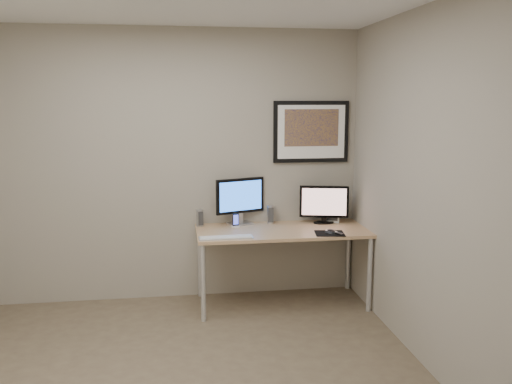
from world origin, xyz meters
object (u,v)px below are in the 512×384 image
at_px(desk, 282,236).
at_px(framed_art, 311,132).
at_px(speaker_left, 200,218).
at_px(monitor_large, 240,199).
at_px(keyboard, 226,237).
at_px(speaker_right, 271,214).
at_px(fan_unit, 332,211).
at_px(phone_dock, 236,220).
at_px(monitor_tv, 324,203).

relative_size(desk, framed_art, 2.13).
bearing_deg(desk, framed_art, 43.46).
bearing_deg(speaker_left, monitor_large, -15.85).
xyz_separation_m(framed_art, monitor_large, (-0.71, -0.07, -0.64)).
bearing_deg(framed_art, keyboard, -147.04).
relative_size(framed_art, speaker_right, 4.26).
bearing_deg(framed_art, monitor_large, -174.14).
relative_size(monitor_large, speaker_right, 2.73).
height_order(desk, fan_unit, fan_unit).
xyz_separation_m(keyboard, fan_unit, (1.11, 0.49, 0.10)).
bearing_deg(phone_dock, fan_unit, -10.05).
relative_size(speaker_right, fan_unit, 0.83).
bearing_deg(desk, phone_dock, 160.84).
xyz_separation_m(monitor_tv, speaker_left, (-1.21, 0.06, -0.12)).
height_order(desk, framed_art, framed_art).
height_order(phone_dock, fan_unit, fan_unit).
xyz_separation_m(monitor_tv, speaker_right, (-0.52, 0.09, -0.11)).
bearing_deg(monitor_large, desk, -54.79).
height_order(speaker_right, fan_unit, fan_unit).
relative_size(speaker_right, phone_dock, 1.29).
distance_m(monitor_tv, phone_dock, 0.89).
bearing_deg(keyboard, speaker_right, 45.04).
bearing_deg(speaker_left, speaker_right, -15.58).
height_order(framed_art, phone_dock, framed_art).
height_order(desk, monitor_tv, monitor_tv).
height_order(framed_art, fan_unit, framed_art).
xyz_separation_m(monitor_large, phone_dock, (-0.06, -0.11, -0.18)).
bearing_deg(fan_unit, monitor_tv, -131.75).
distance_m(framed_art, monitor_large, 0.96).
relative_size(speaker_left, speaker_right, 0.92).
bearing_deg(desk, keyboard, -155.38).
relative_size(desk, speaker_right, 9.09).
bearing_deg(speaker_right, phone_dock, -156.55).
distance_m(keyboard, fan_unit, 1.22).
distance_m(speaker_right, phone_dock, 0.38).
distance_m(monitor_large, fan_unit, 0.93).
xyz_separation_m(speaker_left, phone_dock, (0.34, -0.10, -0.01)).
bearing_deg(phone_dock, monitor_tv, -13.16).
distance_m(framed_art, fan_unit, 0.82).
distance_m(desk, phone_dock, 0.46).
bearing_deg(speaker_left, phone_dock, -34.14).
height_order(speaker_left, speaker_right, speaker_right).
bearing_deg(monitor_tv, phone_dock, -164.68).
distance_m(framed_art, monitor_tv, 0.72).
relative_size(monitor_tv, phone_dock, 3.45).
xyz_separation_m(monitor_large, monitor_tv, (0.82, -0.08, -0.05)).
bearing_deg(framed_art, speaker_right, -172.00).
distance_m(monitor_large, monitor_tv, 0.82).
distance_m(speaker_left, fan_unit, 1.32).
height_order(framed_art, speaker_left, framed_art).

